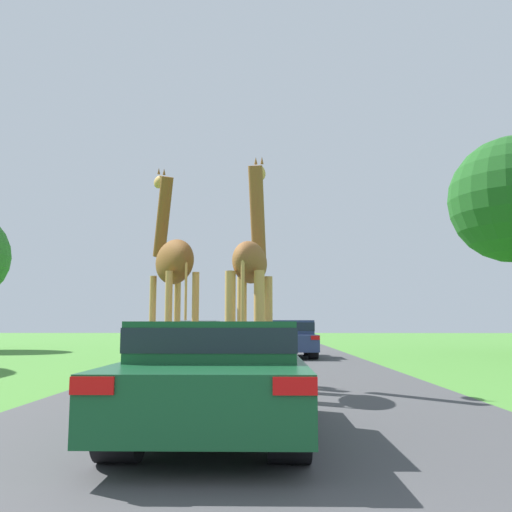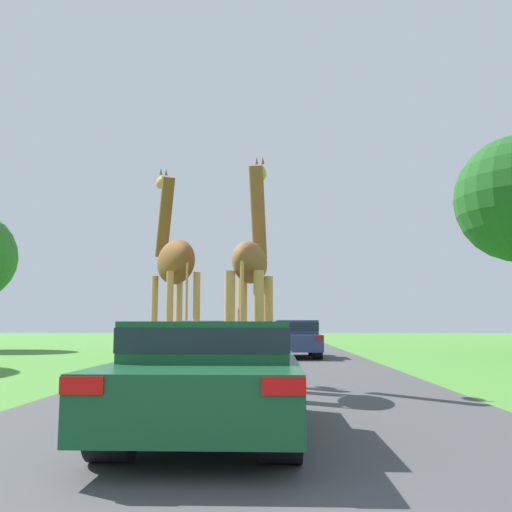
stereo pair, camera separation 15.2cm
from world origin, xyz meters
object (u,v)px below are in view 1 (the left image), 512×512
(giraffe_companion, at_px, (172,264))
(car_queue_right, at_px, (199,335))
(giraffe_near_road, at_px, (251,270))
(car_lead_maroon, at_px, (217,373))
(car_queue_left, at_px, (292,338))

(giraffe_companion, bearing_deg, car_queue_right, 67.77)
(giraffe_near_road, relative_size, car_queue_right, 1.09)
(car_lead_maroon, distance_m, car_queue_left, 14.74)
(giraffe_near_road, xyz_separation_m, car_queue_left, (1.26, 10.73, -1.50))
(car_queue_left, bearing_deg, car_queue_right, 139.33)
(giraffe_companion, height_order, car_lead_maroon, giraffe_companion)
(giraffe_companion, distance_m, car_queue_right, 12.59)
(giraffe_near_road, xyz_separation_m, car_queue_right, (-2.71, 14.15, -1.48))
(car_queue_right, xyz_separation_m, car_queue_left, (3.97, -3.41, -0.02))
(giraffe_near_road, xyz_separation_m, car_lead_maroon, (-0.28, -3.93, -1.56))
(giraffe_near_road, distance_m, car_lead_maroon, 4.24)
(giraffe_companion, height_order, car_queue_left, giraffe_companion)
(giraffe_companion, xyz_separation_m, car_lead_maroon, (1.52, -5.65, -1.88))
(giraffe_companion, relative_size, car_queue_left, 1.27)
(car_lead_maroon, relative_size, car_queue_right, 0.91)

